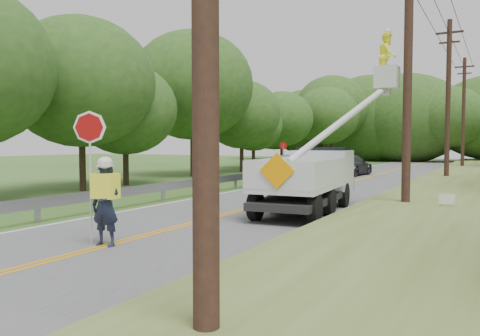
% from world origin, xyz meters
% --- Properties ---
extents(ground, '(140.00, 140.00, 0.00)m').
position_xyz_m(ground, '(0.00, 0.00, 0.00)').
color(ground, '#33561B').
rests_on(ground, ground).
extents(road, '(7.20, 96.00, 0.03)m').
position_xyz_m(road, '(0.00, 14.00, 0.01)').
color(road, '#4C4C4E').
rests_on(road, ground).
extents(guardrail, '(0.18, 48.00, 0.77)m').
position_xyz_m(guardrail, '(-4.02, 14.91, 0.55)').
color(guardrail, '#94969B').
rests_on(guardrail, ground).
extents(utility_poles, '(1.60, 43.30, 10.00)m').
position_xyz_m(utility_poles, '(5.00, 17.02, 5.27)').
color(utility_poles, black).
rests_on(utility_poles, ground).
extents(tall_grass_verge, '(7.00, 96.00, 0.30)m').
position_xyz_m(tall_grass_verge, '(7.10, 14.00, 0.15)').
color(tall_grass_verge, '#566324').
rests_on(tall_grass_verge, ground).
extents(treeline_left, '(9.62, 55.98, 10.83)m').
position_xyz_m(treeline_left, '(-10.75, 28.66, 5.67)').
color(treeline_left, '#332319').
rests_on(treeline_left, ground).
extents(treeline_horizon, '(55.14, 13.89, 11.98)m').
position_xyz_m(treeline_horizon, '(0.28, 56.34, 5.50)').
color(treeline_horizon, '#26491A').
rests_on(treeline_horizon, ground).
extents(flagger, '(1.16, 0.53, 3.08)m').
position_xyz_m(flagger, '(0.00, -0.43, 1.11)').
color(flagger, '#191E33').
rests_on(flagger, road).
extents(bucket_truck, '(3.86, 6.42, 6.24)m').
position_xyz_m(bucket_truck, '(2.25, 7.81, 1.46)').
color(bucket_truck, black).
rests_on(bucket_truck, road).
extents(suv_silver, '(3.20, 6.34, 1.72)m').
position_xyz_m(suv_silver, '(-2.01, 15.63, 0.88)').
color(suv_silver, '#B2B6B9').
rests_on(suv_silver, road).
extents(suv_darkgrey, '(2.41, 5.28, 1.50)m').
position_xyz_m(suv_darkgrey, '(-1.62, 25.66, 0.77)').
color(suv_darkgrey, '#35363C').
rests_on(suv_darkgrey, road).
extents(stop_sign_permanent, '(0.42, 0.35, 2.44)m').
position_xyz_m(stop_sign_permanent, '(-4.59, 20.41, 1.61)').
color(stop_sign_permanent, '#94969B').
rests_on(stop_sign_permanent, ground).
extents(yard_sign, '(0.48, 0.04, 0.70)m').
position_xyz_m(yard_sign, '(6.39, 8.42, 0.50)').
color(yard_sign, white).
rests_on(yard_sign, ground).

